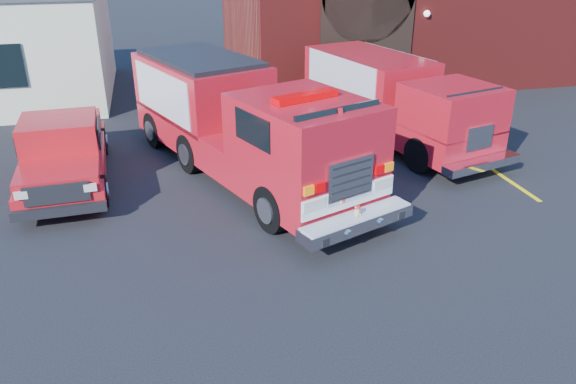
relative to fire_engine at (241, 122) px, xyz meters
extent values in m
plane|color=black|center=(0.25, -2.93, -1.48)|extent=(100.00, 100.00, 0.00)
cube|color=yellow|center=(6.75, -1.93, -1.47)|extent=(0.12, 3.00, 0.01)
cube|color=yellow|center=(6.75, 1.07, -1.47)|extent=(0.12, 3.00, 0.01)
cube|color=yellow|center=(6.75, 4.07, -1.47)|extent=(0.12, 3.00, 0.01)
cube|color=black|center=(5.75, 6.05, 0.52)|extent=(3.60, 0.12, 4.00)
cube|color=black|center=(-6.75, 6.04, 0.52)|extent=(1.20, 0.10, 1.40)
cylinder|color=black|center=(0.11, -3.27, -0.94)|extent=(0.69, 1.11, 1.06)
cylinder|color=black|center=(2.09, -2.51, -0.94)|extent=(0.69, 1.11, 1.06)
cube|color=red|center=(0.00, 0.00, -0.65)|extent=(5.34, 8.98, 0.87)
cube|color=red|center=(-0.79, 2.07, 0.46)|extent=(3.77, 4.83, 1.54)
cube|color=red|center=(1.00, -2.62, 0.50)|extent=(3.35, 3.75, 1.45)
cube|color=black|center=(1.43, -3.75, 0.89)|extent=(2.01, 0.83, 0.91)
cube|color=#C00004|center=(1.00, -2.62, 1.31)|extent=(1.56, 0.86, 0.14)
cube|color=white|center=(1.55, -4.08, -0.46)|extent=(2.28, 0.91, 0.42)
cube|color=silver|center=(1.56, -4.09, -0.08)|extent=(1.10, 0.47, 0.91)
cube|color=silver|center=(1.65, -4.34, -0.92)|extent=(2.72, 1.46, 0.27)
cube|color=#B7B7BF|center=(-1.92, 1.64, 0.46)|extent=(1.27, 3.26, 1.25)
cube|color=#B7B7BF|center=(0.35, 2.50, 0.46)|extent=(1.27, 3.26, 1.25)
sphere|color=#D6B282|center=(1.65, -4.34, -0.71)|extent=(0.17, 0.17, 0.13)
sphere|color=#D6B282|center=(1.65, -4.34, -0.61)|extent=(0.14, 0.14, 0.11)
sphere|color=#D6B282|center=(1.61, -4.34, -0.57)|extent=(0.05, 0.05, 0.04)
sphere|color=#D6B282|center=(1.68, -4.31, -0.57)|extent=(0.05, 0.05, 0.04)
ellipsoid|color=red|center=(1.65, -4.34, -0.58)|extent=(0.14, 0.14, 0.06)
cylinder|color=red|center=(1.65, -4.34, -0.59)|extent=(0.16, 0.16, 0.01)
cylinder|color=black|center=(-5.29, -1.21, -1.09)|extent=(0.31, 0.79, 0.78)
cylinder|color=black|center=(-3.57, -1.12, -1.09)|extent=(0.31, 0.79, 0.78)
cube|color=red|center=(-4.52, 0.63, -0.94)|extent=(2.21, 5.44, 0.44)
cube|color=red|center=(-4.42, -1.26, -0.55)|extent=(1.86, 1.55, 0.34)
cube|color=red|center=(-4.51, 0.34, -0.16)|extent=(1.88, 1.84, 0.97)
cube|color=red|center=(-4.60, 2.19, -0.55)|extent=(1.89, 2.13, 0.54)
cube|color=black|center=(-4.38, -2.12, -1.04)|extent=(1.99, 0.24, 0.21)
cylinder|color=black|center=(4.69, -0.97, -0.99)|extent=(0.55, 1.02, 0.97)
cylinder|color=black|center=(6.58, -0.47, -0.99)|extent=(0.55, 1.02, 0.97)
cube|color=red|center=(5.01, 1.68, -0.72)|extent=(3.93, 7.41, 0.80)
cube|color=red|center=(4.67, 2.96, 0.30)|extent=(3.26, 4.84, 1.33)
cube|color=red|center=(5.63, -0.72, 0.21)|extent=(2.68, 2.62, 1.15)
cube|color=#B7B7BF|center=(3.59, 2.68, 0.21)|extent=(0.98, 3.61, 1.51)
cube|color=#B7B7BF|center=(5.75, 3.25, 0.21)|extent=(0.98, 3.61, 1.51)
cube|color=silver|center=(5.96, -1.96, -0.99)|extent=(2.41, 0.99, 0.22)
camera|label=1|loc=(-2.14, -13.87, 4.49)|focal=35.00mm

